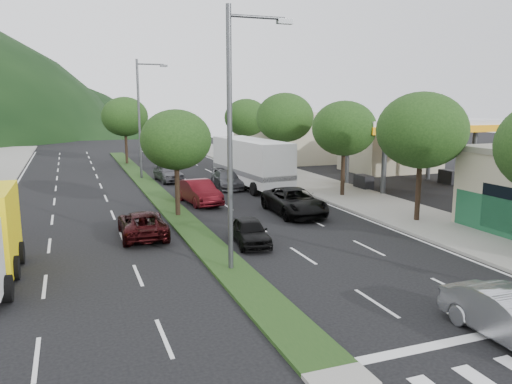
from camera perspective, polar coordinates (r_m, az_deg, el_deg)
name	(u,v)px	position (r m, az deg, el deg)	size (l,w,h in m)	color
ground	(330,372)	(13.14, 8.51, -19.70)	(160.00, 160.00, 0.00)	black
sidewalk_right	(315,184)	(39.86, 6.81, 0.87)	(5.00, 90.00, 0.15)	gray
median	(151,188)	(38.85, -11.93, 0.45)	(1.60, 56.00, 0.12)	#1A3513
gas_canopy	(410,127)	(40.36, 17.24, 7.13)	(12.20, 8.20, 5.25)	silver
bldg_right_far	(295,135)	(59.60, 4.44, 6.46)	(10.00, 16.00, 5.20)	#B0AA8C
tree_r_b	(422,130)	(28.17, 18.41, 6.70)	(4.80, 4.80, 6.94)	black
tree_r_c	(344,128)	(34.76, 10.05, 7.17)	(4.40, 4.40, 6.48)	black
tree_r_d	(285,118)	(43.64, 3.32, 8.48)	(5.00, 5.00, 7.17)	black
tree_r_e	(246,118)	(52.95, -1.12, 8.49)	(4.60, 4.60, 6.71)	black
tree_med_near	(176,140)	(28.53, -9.14, 5.90)	(4.00, 4.00, 6.02)	black
tree_med_far	(125,117)	(54.20, -14.76, 8.32)	(4.80, 4.80, 6.94)	black
streetlight_near	(235,128)	(18.85, -2.43, 7.35)	(2.60, 0.25, 10.00)	#47494C
streetlight_mid	(141,113)	(43.29, -12.96, 8.75)	(2.60, 0.25, 10.00)	#47494C
sedan_silver	(512,317)	(15.80, 27.19, -12.62)	(1.48, 4.23, 1.39)	#9A9DA1
suv_maroon	(142,224)	(25.09, -12.87, -3.58)	(2.14, 4.64, 1.29)	black
car_queue_a	(250,231)	(23.18, -0.74, -4.53)	(1.46, 3.62, 1.23)	black
car_queue_b	(227,180)	(38.24, -3.31, 1.42)	(1.85, 4.56, 1.32)	#45464A
car_queue_c	(199,192)	(32.55, -6.53, 0.00)	(1.63, 4.67, 1.54)	#4E0D13
car_queue_d	(294,202)	(29.37, 4.39, -1.10)	(2.53, 5.49, 1.52)	black
car_queue_e	(168,172)	(42.18, -9.99, 2.25)	(1.81, 4.49, 1.53)	#4E4E53
motorhome	(251,162)	(38.63, -0.58, 3.47)	(3.67, 9.78, 3.68)	silver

